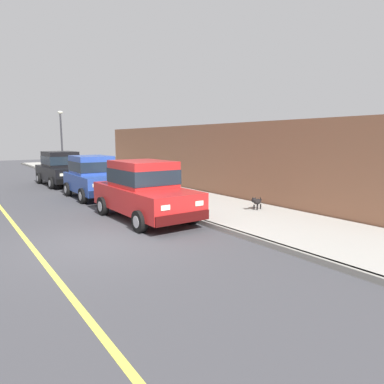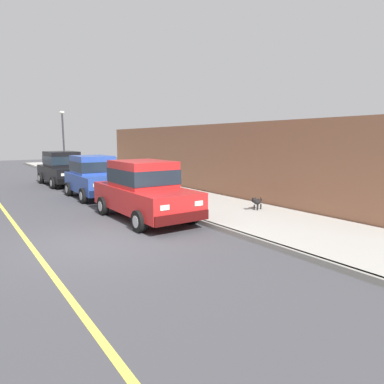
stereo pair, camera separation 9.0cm
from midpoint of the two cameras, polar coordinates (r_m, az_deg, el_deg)
The scene contains 11 objects.
ground_plane at distance 9.33m, azimuth -14.28°, elevation -7.87°, with size 80.00×80.00×0.00m, color #424247.
curb at distance 10.79m, azimuth 1.89°, elevation -4.97°, with size 0.16×64.00×0.14m, color gray.
sidewalk at distance 11.92m, azimuth 8.88°, elevation -3.75°, with size 3.60×64.00×0.14m, color #A8A59E.
lane_centre_line at distance 8.94m, azimuth -24.05°, elevation -9.09°, with size 0.12×57.60×0.01m, color #E0D64C.
car_red_sedan at distance 11.45m, azimuth -7.70°, elevation 0.41°, with size 2.06×4.61×1.92m.
car_blue_hatchback at distance 16.20m, azimuth -15.69°, elevation 2.55°, with size 2.00×3.83×1.88m.
car_black_sedan at distance 21.28m, azimuth -20.45°, elevation 3.74°, with size 2.10×4.63×1.92m.
dog_black at distance 12.47m, azimuth 10.83°, elevation -1.57°, with size 0.73×0.34×0.49m.
fire_hydrant at distance 12.91m, azimuth -2.85°, elevation -0.87°, with size 0.34×0.24×0.72m.
street_lamp at distance 26.31m, azimuth -20.32°, elevation 8.78°, with size 0.36×0.36×4.42m.
building_facade at distance 17.18m, azimuth 1.67°, elevation 5.45°, with size 0.50×20.00×3.30m, color #8C5B42.
Camera 2 is at (-3.00, -8.45, 2.62)m, focal length 32.43 mm.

